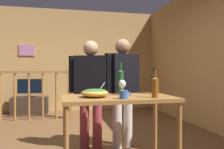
# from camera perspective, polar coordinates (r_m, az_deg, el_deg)

# --- Properties ---
(ground_plane) EXTENTS (8.51, 8.51, 0.00)m
(ground_plane) POSITION_cam_1_polar(r_m,az_deg,el_deg) (3.43, -7.61, -17.72)
(ground_plane) COLOR brown
(back_wall) EXTENTS (4.82, 0.10, 2.80)m
(back_wall) POSITION_cam_1_polar(r_m,az_deg,el_deg) (6.53, -10.09, 3.54)
(back_wall) COLOR tan
(back_wall) RESTS_ON ground_plane
(side_wall_right) EXTENTS (0.10, 4.91, 2.80)m
(side_wall_right) POSITION_cam_1_polar(r_m,az_deg,el_deg) (5.01, 19.97, 4.31)
(side_wall_right) COLOR tan
(side_wall_right) RESTS_ON ground_plane
(framed_picture) EXTENTS (0.40, 0.03, 0.29)m
(framed_picture) POSITION_cam_1_polar(r_m,az_deg,el_deg) (6.54, -20.49, 5.72)
(framed_picture) COLOR #C87AAA
(stair_railing) EXTENTS (2.15, 0.10, 1.14)m
(stair_railing) POSITION_cam_1_polar(r_m,az_deg,el_deg) (5.39, -18.01, -3.84)
(stair_railing) COLOR #9E6B33
(stair_railing) RESTS_ON ground_plane
(tv_console) EXTENTS (0.90, 0.40, 0.43)m
(tv_console) POSITION_cam_1_polar(r_m,az_deg,el_deg) (6.28, -19.78, -7.24)
(tv_console) COLOR #38281E
(tv_console) RESTS_ON ground_plane
(flat_screen_tv) EXTENTS (0.58, 0.12, 0.46)m
(flat_screen_tv) POSITION_cam_1_polar(r_m,az_deg,el_deg) (6.20, -19.84, -2.84)
(flat_screen_tv) COLOR black
(flat_screen_tv) RESTS_ON tv_console
(serving_table) EXTENTS (1.25, 0.72, 0.81)m
(serving_table) POSITION_cam_1_polar(r_m,az_deg,el_deg) (2.61, 1.57, -7.47)
(serving_table) COLOR #9E6B33
(serving_table) RESTS_ON ground_plane
(salad_bowl) EXTENTS (0.30, 0.30, 0.17)m
(salad_bowl) POSITION_cam_1_polar(r_m,az_deg,el_deg) (2.53, -4.32, -4.49)
(salad_bowl) COLOR gold
(salad_bowl) RESTS_ON serving_table
(wine_glass) EXTENTS (0.09, 0.09, 0.18)m
(wine_glass) POSITION_cam_1_polar(r_m,az_deg,el_deg) (2.76, 2.57, -2.48)
(wine_glass) COLOR silver
(wine_glass) RESTS_ON serving_table
(wine_bottle_dark) EXTENTS (0.08, 0.08, 0.33)m
(wine_bottle_dark) POSITION_cam_1_polar(r_m,az_deg,el_deg) (2.94, 10.51, -2.12)
(wine_bottle_dark) COLOR black
(wine_bottle_dark) RESTS_ON serving_table
(wine_bottle_amber) EXTENTS (0.07, 0.07, 0.30)m
(wine_bottle_amber) POSITION_cam_1_polar(r_m,az_deg,el_deg) (2.52, 10.67, -2.92)
(wine_bottle_amber) COLOR brown
(wine_bottle_amber) RESTS_ON serving_table
(wine_bottle_green) EXTENTS (0.07, 0.07, 0.39)m
(wine_bottle_green) POSITION_cam_1_polar(r_m,az_deg,el_deg) (2.88, 2.18, -1.61)
(wine_bottle_green) COLOR #1E5628
(wine_bottle_green) RESTS_ON serving_table
(mug_blue) EXTENTS (0.12, 0.09, 0.09)m
(mug_blue) POSITION_cam_1_polar(r_m,az_deg,el_deg) (2.37, 2.96, -5.03)
(mug_blue) COLOR #3866B2
(mug_blue) RESTS_ON serving_table
(person_standing_left) EXTENTS (0.60, 0.33, 1.51)m
(person_standing_left) POSITION_cam_1_polar(r_m,az_deg,el_deg) (3.19, -5.31, -2.72)
(person_standing_left) COLOR #9E3842
(person_standing_left) RESTS_ON ground_plane
(person_standing_right) EXTENTS (0.55, 0.32, 1.55)m
(person_standing_right) POSITION_cam_1_polar(r_m,az_deg,el_deg) (3.28, 2.67, -2.33)
(person_standing_right) COLOR beige
(person_standing_right) RESTS_ON ground_plane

